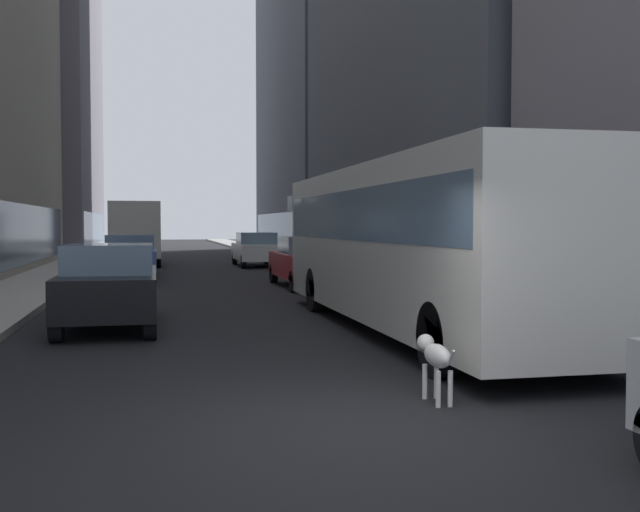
{
  "coord_description": "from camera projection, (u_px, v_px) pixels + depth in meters",
  "views": [
    {
      "loc": [
        -1.95,
        -7.16,
        2.0
      ],
      "look_at": [
        1.12,
        6.85,
        1.4
      ],
      "focal_mm": 42.6,
      "sensor_mm": 36.0,
      "label": 1
    }
  ],
  "objects": [
    {
      "name": "building_left_far",
      "position": [
        5.0,
        9.0,
        52.34
      ],
      "size": [
        11.71,
        20.41,
        33.75
      ],
      "color": "slate",
      "rests_on": "ground"
    },
    {
      "name": "car_white_van",
      "position": [
        256.0,
        249.0,
        36.2
      ],
      "size": [
        1.85,
        4.79,
        1.62
      ],
      "color": "silver",
      "rests_on": "ground"
    },
    {
      "name": "box_truck",
      "position": [
        136.0,
        231.0,
        37.29
      ],
      "size": [
        2.3,
        7.5,
        3.05
      ],
      "color": "silver",
      "rests_on": "ground"
    },
    {
      "name": "sidewalk_left",
      "position": [
        82.0,
        260.0,
        40.43
      ],
      "size": [
        2.4,
        110.0,
        0.15
      ],
      "primitive_type": "cube",
      "color": "#ADA89E",
      "rests_on": "ground"
    },
    {
      "name": "transit_bus",
      "position": [
        415.0,
        236.0,
        14.11
      ],
      "size": [
        2.78,
        11.53,
        3.05
      ],
      "color": "silver",
      "rests_on": "ground"
    },
    {
      "name": "car_black_suv",
      "position": [
        110.0,
        285.0,
        14.78
      ],
      "size": [
        1.76,
        4.76,
        1.62
      ],
      "color": "black",
      "rests_on": "ground"
    },
    {
      "name": "ground_plane",
      "position": [
        191.0,
        261.0,
        41.65
      ],
      "size": [
        120.0,
        120.0,
        0.0
      ],
      "primitive_type": "plane",
      "color": "black"
    },
    {
      "name": "sidewalk_right",
      "position": [
        293.0,
        258.0,
        42.87
      ],
      "size": [
        2.4,
        110.0,
        0.15
      ],
      "primitive_type": "cube",
      "color": "gray",
      "rests_on": "ground"
    },
    {
      "name": "car_red_coupe",
      "position": [
        306.0,
        261.0,
        24.2
      ],
      "size": [
        1.72,
        4.72,
        1.62
      ],
      "color": "red",
      "rests_on": "ground"
    },
    {
      "name": "car_blue_hatchback",
      "position": [
        131.0,
        256.0,
        27.98
      ],
      "size": [
        1.85,
        4.28,
        1.62
      ],
      "color": "#4C6BB7",
      "rests_on": "ground"
    },
    {
      "name": "dalmatian_dog",
      "position": [
        435.0,
        356.0,
        8.53
      ],
      "size": [
        0.22,
        0.96,
        0.72
      ],
      "color": "white",
      "rests_on": "ground"
    }
  ]
}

